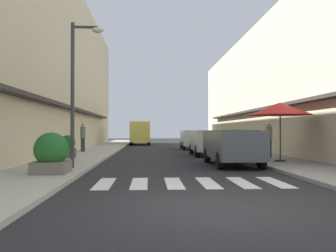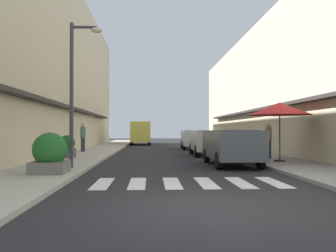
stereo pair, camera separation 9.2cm
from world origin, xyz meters
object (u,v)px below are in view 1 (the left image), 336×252
Objects in this scene: planter_corner at (51,154)px; street_lamp at (78,79)px; parked_car_near at (232,143)px; pedestrian_walking_near at (83,136)px; cafe_umbrella at (280,109)px; parked_car_far at (193,137)px; parked_car_mid at (208,140)px; planter_midblock at (67,147)px; pedestrian_walking_far at (269,139)px; delivery_van at (140,131)px.

street_lamp is at bearing 74.19° from planter_corner.
street_lamp is (-6.01, -1.59, 2.41)m from parked_car_near.
parked_car_near is 11.35m from pedestrian_walking_near.
cafe_umbrella is at bearing 137.83° from pedestrian_walking_near.
parked_car_near is 13.15m from parked_car_far.
parked_car_near and parked_car_mid have the same top height.
planter_midblock is (-7.45, 3.18, -0.25)m from parked_car_near.
parked_car_mid is 4.50m from pedestrian_walking_far.
cafe_umbrella reaches higher than parked_car_far.
pedestrian_walking_near reaches higher than parked_car_mid.
planter_corner is at bearing -156.00° from cafe_umbrella.
planter_corner is at bearing -81.57° from planter_midblock.
planter_corner is 0.70× the size of pedestrian_walking_near.
parked_car_near is 3.96× the size of planter_midblock.
delivery_van is (-4.39, 22.33, 0.48)m from parked_car_near.
planter_midblock is 5.22m from pedestrian_walking_near.
pedestrian_walking_near is at bearing -103.17° from delivery_van.
pedestrian_walking_far is (6.74, -20.00, -0.36)m from delivery_van.
delivery_van reaches higher than parked_car_near.
street_lamp is 4.72× the size of planter_midblock.
street_lamp reaches higher than parked_car_near.
cafe_umbrella is (2.27, -12.55, 1.48)m from parked_car_far.
pedestrian_walking_far is (9.80, -0.85, 0.37)m from planter_midblock.
delivery_van is at bearing 101.13° from parked_car_near.
delivery_van is 4.25× the size of planter_corner.
pedestrian_walking_far reaches higher than planter_midblock.
pedestrian_walking_near is at bearing -148.06° from parked_car_far.
parked_car_mid is 0.81× the size of delivery_van.
pedestrian_walking_far is (2.35, -10.82, 0.12)m from parked_car_far.
street_lamp reaches higher than delivery_van.
pedestrian_walking_near is (-9.93, 7.78, -1.31)m from cafe_umbrella.
delivery_van reaches higher than pedestrian_walking_far.
pedestrian_walking_near reaches higher than parked_car_near.
planter_corner is at bearing -105.81° from street_lamp.
planter_midblock is at bearing 156.91° from parked_car_near.
planter_midblock is (-0.96, 6.48, -0.05)m from planter_corner.
cafe_umbrella reaches higher than pedestrian_walking_near.
parked_car_far is (-0.00, 6.99, -0.00)m from parked_car_mid.
street_lamp reaches higher than planter_corner.
parked_car_mid is 0.83× the size of street_lamp.
street_lamp reaches higher than cafe_umbrella.
planter_corner is (-6.49, -3.30, -0.20)m from parked_car_near.
parked_car_mid is 1.62× the size of cafe_umbrella.
parked_car_near is 2.77m from cafe_umbrella.
delivery_van reaches higher than planter_corner.
cafe_umbrella is at bearing -67.79° from parked_car_mid.
street_lamp reaches higher than pedestrian_walking_near.
planter_midblock is at bearing 165.17° from cafe_umbrella.
cafe_umbrella is at bearing -14.83° from planter_midblock.
cafe_umbrella is (2.27, 0.60, 1.48)m from parked_car_near.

